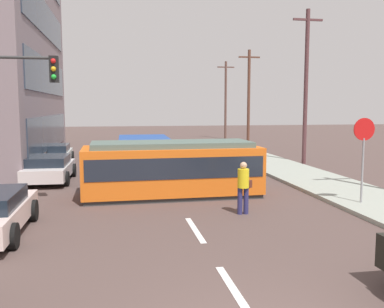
% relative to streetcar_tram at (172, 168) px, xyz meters
% --- Properties ---
extents(ground_plane, '(120.00, 120.00, 0.00)m').
position_rel_streetcar_tram_xyz_m(ground_plane, '(0.04, -0.62, -1.08)').
color(ground_plane, '#4F3E3A').
extents(lane_stripe_1, '(0.16, 2.40, 0.01)m').
position_rel_streetcar_tram_xyz_m(lane_stripe_1, '(0.04, -8.62, -1.07)').
color(lane_stripe_1, silver).
rests_on(lane_stripe_1, ground).
extents(lane_stripe_2, '(0.16, 2.40, 0.01)m').
position_rel_streetcar_tram_xyz_m(lane_stripe_2, '(0.04, -4.62, -1.07)').
color(lane_stripe_2, silver).
rests_on(lane_stripe_2, ground).
extents(lane_stripe_3, '(0.16, 2.40, 0.01)m').
position_rel_streetcar_tram_xyz_m(lane_stripe_3, '(0.04, 6.00, -1.07)').
color(lane_stripe_3, silver).
rests_on(lane_stripe_3, ground).
extents(lane_stripe_4, '(0.16, 2.40, 0.01)m').
position_rel_streetcar_tram_xyz_m(lane_stripe_4, '(0.04, 12.00, -1.07)').
color(lane_stripe_4, silver).
rests_on(lane_stripe_4, ground).
extents(streetcar_tram, '(6.69, 2.65, 2.08)m').
position_rel_streetcar_tram_xyz_m(streetcar_tram, '(0.00, 0.00, 0.00)').
color(streetcar_tram, orange).
rests_on(streetcar_tram, ground).
extents(city_bus, '(2.62, 5.54, 1.84)m').
position_rel_streetcar_tram_xyz_m(city_bus, '(-0.70, 5.31, -0.02)').
color(city_bus, '#234795').
rests_on(city_bus, ground).
extents(pedestrian_crossing, '(0.51, 0.36, 1.67)m').
position_rel_streetcar_tram_xyz_m(pedestrian_crossing, '(1.86, -3.19, -0.13)').
color(pedestrian_crossing, navy).
rests_on(pedestrian_crossing, ground).
extents(parked_sedan_far, '(2.06, 4.23, 1.19)m').
position_rel_streetcar_tram_xyz_m(parked_sedan_far, '(-5.08, 3.96, -0.45)').
color(parked_sedan_far, silver).
rests_on(parked_sedan_far, ground).
extents(parked_sedan_furthest, '(2.00, 4.24, 1.19)m').
position_rel_streetcar_tram_xyz_m(parked_sedan_furthest, '(-5.68, 9.92, -0.45)').
color(parked_sedan_furthest, silver).
rests_on(parked_sedan_furthest, ground).
extents(stop_sign, '(0.76, 0.07, 2.88)m').
position_rel_streetcar_tram_xyz_m(stop_sign, '(6.13, -2.91, 1.12)').
color(stop_sign, gray).
rests_on(stop_sign, sidewalk_curb_right).
extents(traffic_light_mast, '(2.53, 0.33, 5.14)m').
position_rel_streetcar_tram_xyz_m(traffic_light_mast, '(-5.34, -1.46, 2.50)').
color(traffic_light_mast, '#333333').
rests_on(traffic_light_mast, ground).
extents(utility_pole_mid, '(1.80, 0.24, 9.00)m').
position_rel_streetcar_tram_xyz_m(utility_pole_mid, '(8.97, 7.66, 3.61)').
color(utility_pole_mid, brown).
rests_on(utility_pole_mid, ground).
extents(utility_pole_far, '(1.80, 0.24, 8.06)m').
position_rel_streetcar_tram_xyz_m(utility_pole_far, '(8.82, 18.09, 3.13)').
color(utility_pole_far, brown).
rests_on(utility_pole_far, ground).
extents(utility_pole_distant, '(1.80, 0.24, 8.14)m').
position_rel_streetcar_tram_xyz_m(utility_pole_distant, '(9.38, 27.76, 3.17)').
color(utility_pole_distant, brown).
rests_on(utility_pole_distant, ground).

